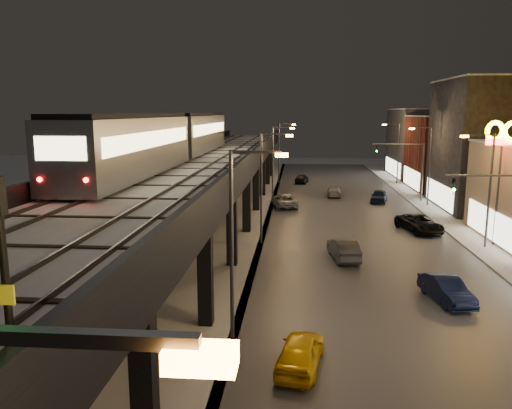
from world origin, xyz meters
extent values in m
cube|color=#46474D|center=(7.50, 35.00, 0.03)|extent=(17.00, 120.00, 0.06)
cube|color=#9FA1A8|center=(17.50, 35.00, 0.07)|extent=(4.00, 120.00, 0.14)
cube|color=#9FA1A8|center=(-6.00, 35.00, 0.03)|extent=(11.00, 120.00, 0.06)
cube|color=black|center=(-6.00, 32.00, 5.80)|extent=(9.00, 100.00, 1.00)
cube|color=black|center=(-2.30, 5.00, 2.65)|extent=(0.70, 0.70, 5.30)
cube|color=black|center=(-6.00, 5.00, 5.15)|extent=(8.00, 0.60, 0.50)
cube|color=black|center=(-9.70, 15.00, 2.65)|extent=(0.70, 0.70, 5.30)
cube|color=black|center=(-2.30, 15.00, 2.65)|extent=(0.70, 0.70, 5.30)
cube|color=black|center=(-6.00, 15.00, 5.15)|extent=(8.00, 0.60, 0.50)
cube|color=black|center=(-9.70, 25.00, 2.65)|extent=(0.70, 0.70, 5.30)
cube|color=black|center=(-2.30, 25.00, 2.65)|extent=(0.70, 0.70, 5.30)
cube|color=black|center=(-6.00, 25.00, 5.15)|extent=(8.00, 0.60, 0.50)
cube|color=black|center=(-9.70, 35.00, 2.65)|extent=(0.70, 0.70, 5.30)
cube|color=black|center=(-2.30, 35.00, 2.65)|extent=(0.70, 0.70, 5.30)
cube|color=black|center=(-6.00, 35.00, 5.15)|extent=(8.00, 0.60, 0.50)
cube|color=black|center=(-9.70, 45.00, 2.65)|extent=(0.70, 0.70, 5.30)
cube|color=black|center=(-2.30, 45.00, 2.65)|extent=(0.70, 0.70, 5.30)
cube|color=black|center=(-6.00, 45.00, 5.15)|extent=(8.00, 0.60, 0.50)
cube|color=black|center=(-9.70, 55.00, 2.65)|extent=(0.70, 0.70, 5.30)
cube|color=black|center=(-2.30, 55.00, 2.65)|extent=(0.70, 0.70, 5.30)
cube|color=black|center=(-6.00, 55.00, 5.15)|extent=(8.00, 0.60, 0.50)
cube|color=black|center=(-9.70, 65.00, 2.65)|extent=(0.70, 0.70, 5.30)
cube|color=black|center=(-2.30, 65.00, 2.65)|extent=(0.70, 0.70, 5.30)
cube|color=black|center=(-6.00, 65.00, 5.15)|extent=(8.00, 0.60, 0.50)
cube|color=black|center=(-9.70, 75.00, 2.65)|extent=(0.70, 0.70, 5.30)
cube|color=black|center=(-2.30, 75.00, 2.65)|extent=(0.70, 0.70, 5.30)
cube|color=black|center=(-6.00, 75.00, 5.15)|extent=(8.00, 0.60, 0.50)
cube|color=#B2B7C1|center=(-6.00, 32.00, 6.38)|extent=(8.40, 100.00, 0.16)
cube|color=#332D28|center=(-9.22, 32.00, 6.54)|extent=(0.08, 98.00, 0.16)
cube|color=#332D28|center=(-7.78, 32.00, 6.54)|extent=(0.08, 98.00, 0.16)
cube|color=#332D28|center=(-4.72, 32.00, 6.54)|extent=(0.08, 98.00, 0.16)
cube|color=#332D28|center=(-3.28, 32.00, 6.54)|extent=(0.08, 98.00, 0.16)
cube|color=black|center=(-6.00, 18.00, 6.49)|extent=(7.80, 0.24, 0.06)
cube|color=black|center=(-6.00, 34.00, 6.49)|extent=(7.80, 0.24, 0.06)
cube|color=black|center=(-6.00, 50.00, 6.49)|extent=(7.80, 0.24, 0.06)
cube|color=black|center=(-6.00, 66.00, 6.49)|extent=(7.80, 0.24, 0.06)
cube|color=black|center=(-1.65, 32.00, 6.85)|extent=(0.30, 100.00, 1.10)
cube|color=black|center=(-10.35, 32.00, 6.85)|extent=(0.30, 100.00, 1.10)
cube|color=beige|center=(17.95, 32.00, 1.60)|extent=(0.10, 12.00, 2.40)
cube|color=#23222A|center=(24.00, 48.00, 7.00)|extent=(12.00, 13.00, 14.00)
cube|color=beige|center=(17.95, 48.00, 1.60)|extent=(0.10, 10.40, 2.40)
cube|color=#B2B7C1|center=(24.00, 48.00, 14.08)|extent=(12.20, 13.20, 0.16)
cube|color=maroon|center=(24.00, 62.00, 5.00)|extent=(12.00, 12.00, 10.00)
cube|color=beige|center=(17.95, 62.00, 1.60)|extent=(0.10, 9.60, 2.40)
cube|color=#B2B7C1|center=(24.00, 62.00, 10.08)|extent=(12.20, 12.20, 0.16)
cube|color=#36363B|center=(24.00, 76.00, 5.50)|extent=(12.00, 16.00, 11.00)
cube|color=beige|center=(17.95, 76.00, 1.60)|extent=(0.10, 12.80, 2.40)
cube|color=#B2B7C1|center=(24.00, 76.00, 11.08)|extent=(12.20, 16.20, 0.16)
cube|color=#38383A|center=(0.40, -5.00, 8.90)|extent=(2.20, 0.12, 0.12)
cube|color=orange|center=(1.50, -5.00, 8.78)|extent=(0.55, 0.28, 0.18)
cylinder|color=#38383A|center=(-0.70, 13.00, 4.50)|extent=(0.18, 0.18, 9.00)
cube|color=#38383A|center=(0.40, 13.00, 8.90)|extent=(2.20, 0.12, 0.12)
cube|color=orange|center=(1.50, 13.00, 8.78)|extent=(0.55, 0.28, 0.18)
cylinder|color=#38383A|center=(-0.70, 31.00, 4.50)|extent=(0.18, 0.18, 9.00)
cube|color=#38383A|center=(0.40, 31.00, 8.90)|extent=(2.20, 0.12, 0.12)
cube|color=orange|center=(1.50, 31.00, 8.78)|extent=(0.55, 0.28, 0.18)
cylinder|color=#38383A|center=(17.00, 31.00, 4.50)|extent=(0.18, 0.18, 9.00)
cube|color=#38383A|center=(15.90, 31.00, 8.90)|extent=(2.20, 0.12, 0.12)
cube|color=orange|center=(14.80, 31.00, 8.78)|extent=(0.55, 0.28, 0.18)
cylinder|color=#38383A|center=(-0.70, 49.00, 4.50)|extent=(0.18, 0.18, 9.00)
cube|color=#38383A|center=(0.40, 49.00, 8.90)|extent=(2.20, 0.12, 0.12)
cube|color=orange|center=(1.50, 49.00, 8.78)|extent=(0.55, 0.28, 0.18)
cylinder|color=#38383A|center=(17.00, 49.00, 4.50)|extent=(0.18, 0.18, 9.00)
cube|color=#38383A|center=(15.90, 49.00, 8.90)|extent=(2.20, 0.12, 0.12)
cube|color=orange|center=(14.80, 49.00, 8.78)|extent=(0.55, 0.28, 0.18)
cylinder|color=#38383A|center=(-0.70, 67.00, 4.50)|extent=(0.18, 0.18, 9.00)
cube|color=#38383A|center=(0.40, 67.00, 8.90)|extent=(2.20, 0.12, 0.12)
cube|color=orange|center=(1.50, 67.00, 8.78)|extent=(0.55, 0.28, 0.18)
cylinder|color=#38383A|center=(17.00, 67.00, 4.50)|extent=(0.18, 0.18, 9.00)
cube|color=#38383A|center=(15.90, 67.00, 8.90)|extent=(2.20, 0.12, 0.12)
cube|color=orange|center=(14.80, 67.00, 8.78)|extent=(0.55, 0.28, 0.18)
cube|color=#38383A|center=(14.00, 22.00, 6.90)|extent=(6.00, 0.12, 0.12)
imported|color=black|center=(11.50, 22.00, 6.40)|extent=(0.20, 0.16, 1.00)
sphere|color=#0CFF26|center=(11.50, 21.85, 6.15)|extent=(0.18, 0.18, 0.18)
cylinder|color=#38383A|center=(17.00, 52.00, 3.50)|extent=(0.20, 0.20, 7.00)
cube|color=#38383A|center=(14.00, 52.00, 6.90)|extent=(6.00, 0.12, 0.12)
imported|color=black|center=(11.50, 52.00, 6.40)|extent=(0.20, 0.16, 1.00)
sphere|color=#0CFF26|center=(11.50, 51.85, 6.15)|extent=(0.18, 0.18, 0.18)
cube|color=gray|center=(-8.50, 22.94, 8.43)|extent=(3.18, 19.20, 3.62)
cube|color=black|center=(-8.50, 22.94, 10.38)|extent=(2.85, 18.65, 0.27)
cube|color=beige|center=(-10.10, 22.94, 8.92)|extent=(0.05, 17.55, 0.99)
cube|color=beige|center=(-6.90, 22.94, 8.92)|extent=(0.05, 17.55, 0.99)
cube|color=gray|center=(-8.50, 43.51, 8.43)|extent=(3.18, 19.20, 3.62)
cube|color=black|center=(-8.50, 43.51, 10.38)|extent=(2.85, 18.65, 0.27)
cube|color=beige|center=(-10.10, 43.51, 8.92)|extent=(0.05, 17.55, 0.99)
cube|color=beige|center=(-6.90, 43.51, 8.92)|extent=(0.05, 17.55, 0.99)
cube|color=beige|center=(-8.50, 13.34, 8.98)|extent=(2.41, 0.05, 1.10)
sphere|color=#FF0C0C|center=(-9.60, 13.32, 7.55)|extent=(0.22, 0.22, 0.22)
sphere|color=#FF0C0C|center=(-7.40, 13.32, 7.55)|extent=(0.22, 0.22, 0.22)
cylinder|color=black|center=(-2.10, -1.68, 8.15)|extent=(0.12, 0.12, 3.06)
cube|color=#FEFF27|center=(-2.10, -1.78, 7.94)|extent=(0.36, 0.04, 0.31)
imported|color=#E1A905|center=(2.42, 10.98, 0.71)|extent=(2.35, 4.41, 1.43)
imported|color=#3D4045|center=(5.60, 27.03, 0.76)|extent=(2.25, 4.79, 1.52)
imported|color=gray|center=(0.75, 47.07, 0.74)|extent=(3.37, 5.68, 1.48)
imported|color=gray|center=(6.83, 54.75, 0.63)|extent=(2.11, 4.48, 1.26)
imported|color=black|center=(2.79, 66.63, 0.69)|extent=(2.29, 4.27, 1.38)
imported|color=black|center=(10.64, 19.11, 0.71)|extent=(2.39, 4.55, 1.43)
imported|color=black|center=(13.09, 36.00, 0.76)|extent=(3.92, 5.94, 1.52)
imported|color=black|center=(11.84, 50.96, 0.74)|extent=(2.69, 4.61, 1.47)
cylinder|color=#38383A|center=(18.00, 31.91, 4.02)|extent=(0.24, 0.24, 8.05)
cube|color=#FF0C0C|center=(18.00, 31.91, 8.35)|extent=(2.82, 0.25, 0.50)
torus|color=#FFD300|center=(17.35, 31.91, 9.15)|extent=(1.65, 0.76, 1.63)
torus|color=#FFD300|center=(18.65, 31.91, 9.15)|extent=(1.65, 0.76, 1.63)
camera|label=1|loc=(2.20, -8.41, 10.59)|focal=35.00mm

